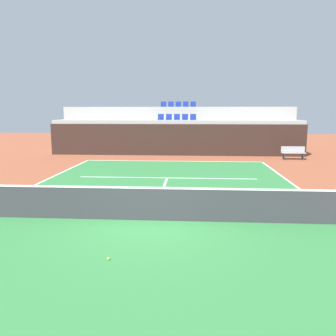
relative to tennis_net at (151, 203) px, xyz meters
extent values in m
plane|color=brown|center=(0.00, 0.00, -0.51)|extent=(80.00, 80.00, 0.00)
cube|color=#2D7238|center=(0.00, 0.00, -0.50)|extent=(11.00, 24.00, 0.01)
cube|color=white|center=(0.00, 11.95, -0.50)|extent=(11.00, 0.10, 0.00)
cube|color=white|center=(0.00, 6.40, -0.50)|extent=(8.26, 0.10, 0.00)
cube|color=white|center=(0.00, 3.20, -0.50)|extent=(0.10, 6.40, 0.00)
cube|color=black|center=(0.00, 14.93, 0.59)|extent=(17.92, 0.30, 2.20)
cube|color=#9E9E99|center=(0.00, 16.28, 0.72)|extent=(17.92, 2.40, 2.46)
cube|color=#9E9E99|center=(0.00, 18.68, 1.21)|extent=(17.92, 2.40, 3.43)
cube|color=navy|center=(-1.20, 16.28, 1.97)|extent=(0.44, 0.44, 0.04)
cube|color=navy|center=(-1.20, 16.48, 2.19)|extent=(0.44, 0.04, 0.40)
cube|color=navy|center=(-0.60, 16.28, 1.97)|extent=(0.44, 0.44, 0.04)
cube|color=navy|center=(-0.60, 16.48, 2.19)|extent=(0.44, 0.04, 0.40)
cube|color=navy|center=(0.00, 16.28, 1.97)|extent=(0.44, 0.44, 0.04)
cube|color=navy|center=(0.00, 16.48, 2.19)|extent=(0.44, 0.04, 0.40)
cube|color=navy|center=(0.60, 16.28, 1.97)|extent=(0.44, 0.44, 0.04)
cube|color=navy|center=(0.60, 16.48, 2.19)|extent=(0.44, 0.04, 0.40)
cube|color=navy|center=(1.20, 16.28, 1.97)|extent=(0.44, 0.44, 0.04)
cube|color=navy|center=(1.20, 16.48, 2.19)|extent=(0.44, 0.04, 0.40)
cube|color=navy|center=(-1.20, 18.68, 2.94)|extent=(0.44, 0.44, 0.04)
cube|color=navy|center=(-1.20, 18.88, 3.16)|extent=(0.44, 0.04, 0.40)
cube|color=navy|center=(-0.60, 18.68, 2.94)|extent=(0.44, 0.44, 0.04)
cube|color=navy|center=(-0.60, 18.88, 3.16)|extent=(0.44, 0.04, 0.40)
cube|color=navy|center=(0.00, 18.68, 2.94)|extent=(0.44, 0.44, 0.04)
cube|color=navy|center=(0.00, 18.88, 3.16)|extent=(0.44, 0.04, 0.40)
cube|color=navy|center=(0.60, 18.68, 2.94)|extent=(0.44, 0.44, 0.04)
cube|color=navy|center=(0.60, 18.88, 3.16)|extent=(0.44, 0.04, 0.40)
cube|color=navy|center=(1.20, 18.68, 2.94)|extent=(0.44, 0.44, 0.04)
cube|color=navy|center=(1.20, 18.88, 3.16)|extent=(0.44, 0.04, 0.40)
cube|color=#333338|center=(0.00, 0.00, -0.04)|extent=(10.90, 0.02, 0.92)
cube|color=white|center=(0.00, 0.00, 0.45)|extent=(10.90, 0.04, 0.05)
cube|color=#99999E|center=(7.65, 13.16, -0.06)|extent=(1.50, 0.40, 0.05)
cube|color=#99999E|center=(7.65, 13.34, 0.16)|extent=(1.50, 0.04, 0.36)
cube|color=#2D2D33|center=(7.05, 13.02, -0.30)|extent=(0.06, 0.06, 0.42)
cube|color=#2D2D33|center=(8.25, 13.02, -0.30)|extent=(0.06, 0.06, 0.42)
cube|color=#2D2D33|center=(7.05, 13.30, -0.30)|extent=(0.06, 0.06, 0.42)
cube|color=#2D2D33|center=(8.25, 13.30, -0.30)|extent=(0.06, 0.06, 0.42)
sphere|color=#CCE033|center=(-0.57, -2.72, -0.47)|extent=(0.07, 0.07, 0.07)
camera|label=1|loc=(1.14, -9.44, 2.56)|focal=37.08mm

